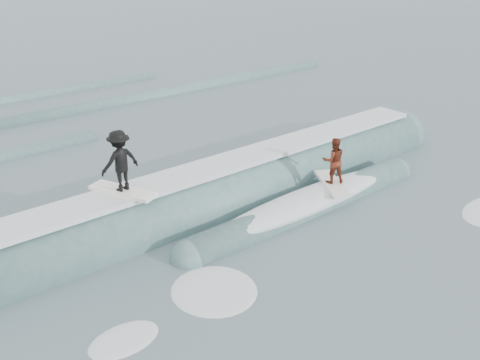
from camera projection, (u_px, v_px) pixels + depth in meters
ground at (361, 281)px, 13.25m from camera, size 160.00×160.00×0.00m
breaking_wave at (231, 201)px, 17.20m from camera, size 21.07×4.04×2.53m
surfer_black at (120, 163)px, 14.41m from camera, size 1.31×2.05×1.81m
surfer_red at (333, 164)px, 16.85m from camera, size 1.45×2.01×1.59m
whitewater at (437, 272)px, 13.57m from camera, size 14.13×7.67×0.10m
far_swells at (29, 124)px, 24.55m from camera, size 39.79×8.65×0.80m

